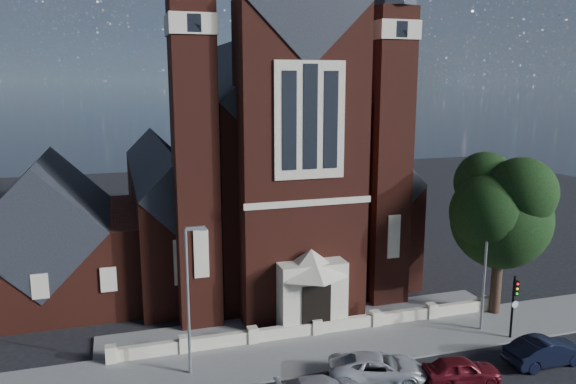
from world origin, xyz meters
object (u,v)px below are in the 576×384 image
Objects in this scene: church at (251,165)px; car_white_suv at (377,368)px; car_navy at (546,351)px; street_lamp_left at (189,293)px; street_lamp_right at (487,260)px; street_tree at (506,213)px; car_dark_red at (461,370)px; parish_hall at (49,243)px; traffic_signal at (514,299)px.

church is 23.63m from car_white_suv.
church is 26.96m from car_navy.
street_lamp_left and street_lamp_right have the same top height.
car_white_suv is 1.10× the size of car_navy.
street_lamp_left is at bearing 180.00° from street_lamp_right.
church is 21.38m from street_tree.
car_dark_red is at bearing -20.34° from street_lamp_left.
parish_hall is 32.78m from car_navy.
parish_hall is 29.62m from street_lamp_right.
car_navy is at bearing -13.92° from street_lamp_left.
street_tree is 11.69m from car_dark_red.
church is 25.53m from car_dark_red.
traffic_signal reaches higher than car_navy.
car_white_suv is at bearing -169.19° from traffic_signal.
car_white_suv is at bearing 80.92° from car_dark_red.
church is at bearing 20.79° from car_white_suv.
street_tree reaches higher than traffic_signal.
parish_hall reaches higher than car_white_suv.
car_white_suv is (-11.39, -5.15, -6.25)m from street_tree.
church reaches higher than street_lamp_left.
car_navy is at bearing -76.93° from car_dark_red.
car_white_suv is at bearing -86.92° from church.
parish_hall is 2.40× the size of car_white_suv.
traffic_signal is at bearing -115.95° from street_tree.
car_white_suv is 9.64m from car_navy.
church is at bearing 22.89° from car_dark_red.
traffic_signal is at bearing -61.48° from car_white_suv.
street_lamp_left is 19.08m from traffic_signal.
church is 4.31× the size of street_lamp_left.
traffic_signal is at bearing -61.80° from church.
car_dark_red is (5.26, -23.82, -7.51)m from church.
street_tree is (12.60, -17.23, -1.23)m from church.
traffic_signal is 3.56m from car_navy.
parish_hall is at bearing 58.83° from car_dark_red.
parish_hall is at bearing 120.02° from street_lamp_left.
street_lamp_left is at bearing -175.24° from street_tree.
street_tree reaches higher than car_white_suv.
church is 6.86× the size of car_white_suv.
traffic_signal reaches higher than car_dark_red.
car_navy reaches higher than car_dark_red.
car_dark_red is (13.17, -4.88, -3.92)m from street_lamp_left.
street_lamp_left is 18.00m from street_lamp_right.
street_tree reaches higher than street_lamp_left.
street_lamp_right is 7.91m from car_dark_red.
church is 8.74× the size of car_dark_red.
street_tree is at bearing 34.26° from street_lamp_right.
car_navy is at bearing -34.83° from parish_hall.
street_lamp_right is (-2.51, -1.71, -2.36)m from street_tree.
street_lamp_left is at bearing 175.24° from traffic_signal.
church is 7.57× the size of car_navy.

